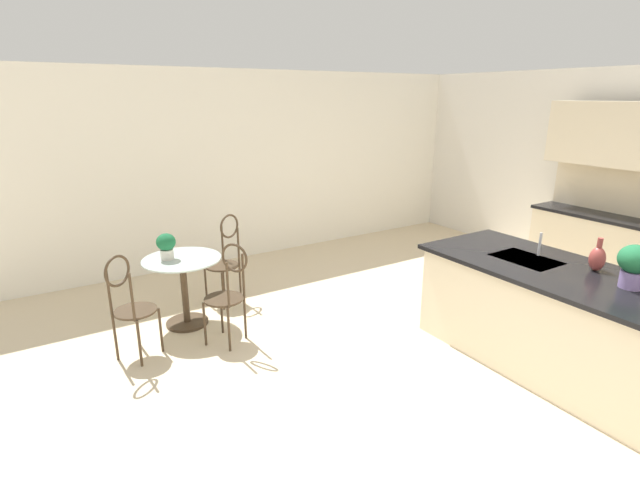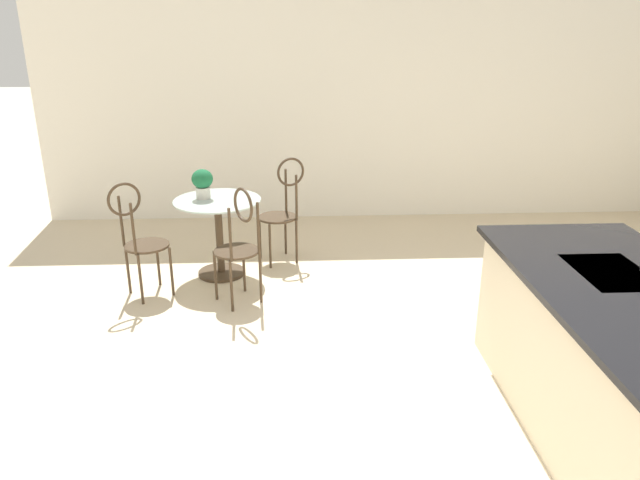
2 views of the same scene
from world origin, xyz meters
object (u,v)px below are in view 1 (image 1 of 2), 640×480
at_px(vase_on_counter, 597,258).
at_px(potted_plant_on_table, 166,245).
at_px(bistro_table, 184,285).
at_px(potted_plant_counter_near, 634,264).
at_px(chair_near_window, 228,289).
at_px(chair_by_island, 130,302).
at_px(chair_toward_desk, 225,255).

bearing_deg(vase_on_counter, potted_plant_on_table, -133.76).
xyz_separation_m(bistro_table, potted_plant_counter_near, (3.05, 2.60, 0.67)).
height_order(chair_near_window, vase_on_counter, vase_on_counter).
relative_size(bistro_table, chair_by_island, 0.77).
distance_m(bistro_table, chair_toward_desk, 0.69).
height_order(chair_toward_desk, potted_plant_on_table, chair_toward_desk).
xyz_separation_m(chair_near_window, potted_plant_counter_near, (2.42, 2.36, 0.54)).
relative_size(potted_plant_on_table, potted_plant_counter_near, 0.79).
distance_m(chair_toward_desk, vase_on_counter, 3.76).
distance_m(chair_near_window, chair_by_island, 0.88).
xyz_separation_m(chair_by_island, vase_on_counter, (2.25, 3.37, 0.46)).
distance_m(potted_plant_on_table, potted_plant_counter_near, 4.14).
bearing_deg(potted_plant_on_table, chair_toward_desk, 111.48).
bearing_deg(potted_plant_counter_near, chair_near_window, -135.72).
distance_m(bistro_table, chair_by_island, 0.77).
relative_size(bistro_table, potted_plant_counter_near, 2.33).
distance_m(bistro_table, potted_plant_on_table, 0.47).
relative_size(chair_by_island, potted_plant_counter_near, 3.03).
relative_size(chair_near_window, chair_by_island, 1.00).
height_order(chair_by_island, vase_on_counter, vase_on_counter).
relative_size(bistro_table, chair_near_window, 0.77).
xyz_separation_m(chair_near_window, chair_toward_desk, (-0.97, 0.35, 0.00)).
bearing_deg(chair_near_window, potted_plant_counter_near, 44.28).
xyz_separation_m(chair_near_window, potted_plant_on_table, (-0.69, -0.37, 0.32)).
bearing_deg(bistro_table, potted_plant_on_table, -112.17).
xyz_separation_m(chair_near_window, vase_on_counter, (2.07, 2.51, 0.46)).
height_order(chair_near_window, potted_plant_counter_near, potted_plant_counter_near).
height_order(potted_plant_counter_near, vase_on_counter, potted_plant_counter_near).
relative_size(chair_near_window, potted_plant_counter_near, 3.03).
xyz_separation_m(potted_plant_on_table, vase_on_counter, (2.76, 2.88, 0.13)).
distance_m(bistro_table, chair_near_window, 0.69).
bearing_deg(chair_near_window, vase_on_counter, 50.48).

